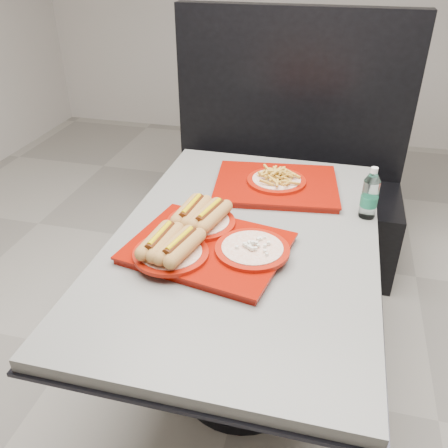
% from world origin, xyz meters
% --- Properties ---
extents(ground, '(6.00, 6.00, 0.00)m').
position_xyz_m(ground, '(0.00, 0.00, 0.00)').
color(ground, '#9B968B').
rests_on(ground, ground).
extents(diner_table, '(0.92, 1.42, 0.75)m').
position_xyz_m(diner_table, '(0.00, 0.00, 0.58)').
color(diner_table, black).
rests_on(diner_table, ground).
extents(booth_bench, '(1.30, 0.57, 1.35)m').
position_xyz_m(booth_bench, '(0.00, 1.09, 0.40)').
color(booth_bench, black).
rests_on(booth_bench, ground).
extents(tray_near, '(0.56, 0.48, 0.11)m').
position_xyz_m(tray_near, '(-0.12, -0.12, 0.79)').
color(tray_near, '#7E0C03').
rests_on(tray_near, diner_table).
extents(tray_far, '(0.54, 0.45, 0.10)m').
position_xyz_m(tray_far, '(0.05, 0.39, 0.78)').
color(tray_far, '#7E0C03').
rests_on(tray_far, diner_table).
extents(water_bottle, '(0.06, 0.06, 0.20)m').
position_xyz_m(water_bottle, '(0.41, 0.24, 0.84)').
color(water_bottle, silver).
rests_on(water_bottle, diner_table).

